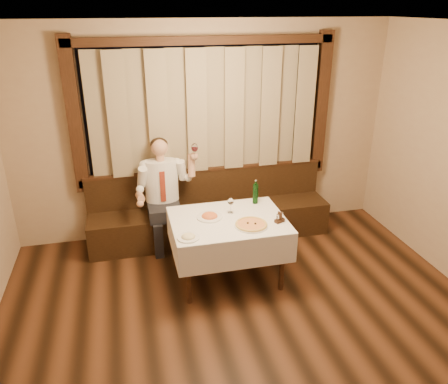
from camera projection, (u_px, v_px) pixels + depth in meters
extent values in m
cube|color=silver|center=(301.00, 32.00, 2.51)|extent=(5.00, 6.00, 0.01)
cube|color=tan|center=(205.00, 132.00, 5.74)|extent=(5.00, 0.01, 2.80)
cube|color=black|center=(204.00, 110.00, 5.61)|extent=(3.00, 0.02, 1.60)
cube|color=orange|center=(151.00, 136.00, 5.57)|extent=(0.50, 0.01, 0.40)
cube|color=black|center=(206.00, 173.00, 5.91)|extent=(3.30, 0.12, 0.10)
cube|color=black|center=(204.00, 40.00, 5.23)|extent=(3.30, 0.12, 0.10)
cube|color=black|center=(74.00, 117.00, 5.23)|extent=(0.16, 0.12, 1.90)
cube|color=black|center=(321.00, 104.00, 5.91)|extent=(0.16, 0.12, 1.90)
cube|color=#7F6F52|center=(206.00, 111.00, 5.52)|extent=(2.90, 0.08, 1.55)
cube|color=black|center=(211.00, 222.00, 5.92)|extent=(3.20, 0.60, 0.45)
cube|color=black|center=(207.00, 185.00, 5.96)|extent=(3.20, 0.12, 0.45)
cube|color=black|center=(206.00, 168.00, 5.86)|extent=(3.20, 0.14, 0.04)
cylinder|color=black|center=(188.00, 274.00, 4.55)|extent=(0.06, 0.06, 0.71)
cylinder|color=black|center=(282.00, 262.00, 4.78)|extent=(0.06, 0.06, 0.71)
cylinder|color=black|center=(178.00, 240.00, 5.21)|extent=(0.06, 0.06, 0.71)
cylinder|color=black|center=(261.00, 230.00, 5.44)|extent=(0.06, 0.06, 0.71)
cube|color=black|center=(228.00, 221.00, 4.85)|extent=(1.20, 0.90, 0.04)
cube|color=white|center=(228.00, 219.00, 4.84)|extent=(1.26, 0.96, 0.01)
cube|color=white|center=(239.00, 255.00, 4.48)|extent=(1.26, 0.01, 0.35)
cube|color=white|center=(219.00, 215.00, 5.34)|extent=(1.26, 0.01, 0.35)
cube|color=white|center=(172.00, 240.00, 4.77)|extent=(0.01, 0.96, 0.35)
cube|color=white|center=(281.00, 227.00, 5.04)|extent=(0.01, 0.96, 0.35)
cylinder|color=white|center=(251.00, 225.00, 4.69)|extent=(0.36, 0.36, 0.01)
cylinder|color=#D3531F|center=(251.00, 224.00, 4.68)|extent=(0.33, 0.33, 0.01)
torus|color=gold|center=(251.00, 224.00, 4.68)|extent=(0.35, 0.35, 0.03)
sphere|color=black|center=(248.00, 223.00, 4.69)|extent=(0.02, 0.02, 0.02)
sphere|color=black|center=(255.00, 224.00, 4.68)|extent=(0.02, 0.02, 0.02)
cylinder|color=white|center=(210.00, 217.00, 4.87)|extent=(0.29, 0.29, 0.02)
ellipsoid|color=#C3551F|center=(210.00, 213.00, 4.85)|extent=(0.18, 0.18, 0.08)
cylinder|color=white|center=(188.00, 238.00, 4.44)|extent=(0.23, 0.23, 0.01)
ellipsoid|color=beige|center=(188.00, 234.00, 4.43)|extent=(0.14, 0.14, 0.06)
cylinder|color=#0E4410|center=(255.00, 194.00, 5.18)|extent=(0.06, 0.06, 0.24)
cylinder|color=#0E4410|center=(256.00, 183.00, 5.13)|extent=(0.03, 0.03, 0.06)
cylinder|color=silver|center=(256.00, 180.00, 5.11)|extent=(0.03, 0.03, 0.01)
cylinder|color=white|center=(231.00, 213.00, 4.97)|extent=(0.06, 0.06, 0.01)
cylinder|color=white|center=(231.00, 209.00, 4.95)|extent=(0.01, 0.01, 0.10)
ellipsoid|color=white|center=(231.00, 202.00, 4.92)|extent=(0.07, 0.07, 0.08)
cube|color=black|center=(280.00, 220.00, 4.77)|extent=(0.12, 0.10, 0.04)
cube|color=black|center=(280.00, 216.00, 4.74)|extent=(0.04, 0.06, 0.08)
cylinder|color=white|center=(278.00, 218.00, 4.73)|extent=(0.03, 0.03, 0.07)
cylinder|color=silver|center=(278.00, 215.00, 4.72)|extent=(0.03, 0.03, 0.01)
cylinder|color=white|center=(282.00, 216.00, 4.77)|extent=(0.03, 0.03, 0.07)
cylinder|color=silver|center=(282.00, 213.00, 4.75)|extent=(0.03, 0.03, 0.01)
cube|color=black|center=(164.00, 210.00, 5.56)|extent=(0.40, 0.45, 0.16)
cube|color=black|center=(159.00, 241.00, 5.46)|extent=(0.11, 0.12, 0.45)
cube|color=black|center=(176.00, 239.00, 5.51)|extent=(0.11, 0.12, 0.45)
ellipsoid|color=white|center=(161.00, 181.00, 5.55)|extent=(0.42, 0.26, 0.54)
cube|color=maroon|center=(163.00, 187.00, 5.45)|extent=(0.07, 0.01, 0.40)
cylinder|color=tan|center=(160.00, 157.00, 5.43)|extent=(0.10, 0.10, 0.08)
sphere|color=tan|center=(159.00, 147.00, 5.38)|extent=(0.21, 0.21, 0.21)
ellipsoid|color=black|center=(159.00, 144.00, 5.39)|extent=(0.22, 0.22, 0.16)
sphere|color=white|center=(144.00, 165.00, 5.42)|extent=(0.13, 0.13, 0.13)
sphere|color=white|center=(176.00, 163.00, 5.51)|extent=(0.13, 0.13, 0.13)
sphere|color=tan|center=(140.00, 204.00, 5.17)|extent=(0.08, 0.08, 0.08)
sphere|color=tan|center=(194.00, 156.00, 5.35)|extent=(0.10, 0.10, 0.10)
cylinder|color=white|center=(194.00, 154.00, 5.31)|extent=(0.01, 0.01, 0.11)
ellipsoid|color=white|center=(194.00, 147.00, 5.27)|extent=(0.08, 0.08, 0.10)
ellipsoid|color=#4C070F|center=(194.00, 149.00, 5.28)|extent=(0.07, 0.07, 0.06)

